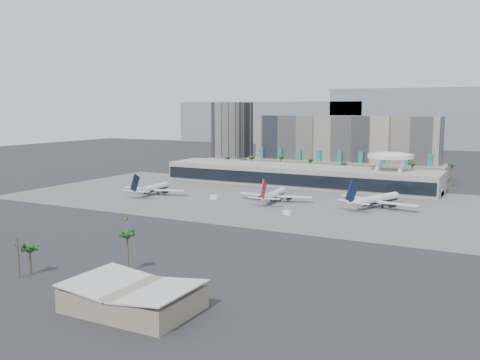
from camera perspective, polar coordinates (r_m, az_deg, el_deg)
The scene contains 18 objects.
ground at distance 235.54m, azimuth -3.88°, elevation -3.99°, with size 900.00×900.00×0.00m, color #232326.
apron_pad at distance 282.95m, azimuth 1.99°, elevation -1.98°, with size 260.00×130.00×0.06m, color #5B5B59.
mountain_ridge at distance 672.78m, azimuth 19.95°, elevation 5.77°, with size 680.00×60.00×70.00m.
hotel at distance 388.08m, azimuth 11.07°, elevation 3.02°, with size 140.00×30.00×42.00m.
office_tower at distance 452.02m, azimuth -0.82°, elevation 4.60°, with size 30.00×30.00×52.00m.
terminal at distance 331.69m, azimuth 6.13°, elevation 0.55°, with size 170.00×32.50×14.50m.
saucer_structure at distance 320.36m, azimuth 15.76°, elevation 2.20°, with size 26.00×26.00×21.89m.
palm_row at distance 361.65m, azimuth 9.24°, elevation 1.73°, with size 157.80×2.80×13.10m.
hangar_right at distance 132.53m, azimuth -11.34°, elevation -12.24°, with size 30.55×20.60×6.89m.
utility_pole at distance 164.03m, azimuth -22.61°, elevation -7.25°, with size 3.20×0.85×12.00m.
airliner_left at distance 299.16m, azimuth -9.34°, elevation -0.89°, with size 38.26×39.51×13.64m.
airliner_centre at distance 274.30m, azimuth 3.65°, elevation -1.57°, with size 38.72×40.05×13.84m.
airliner_right at distance 265.53m, azimuth 14.28°, elevation -2.03°, with size 40.66×41.94×15.27m.
service_vehicle_a at distance 280.02m, azimuth -2.74°, elevation -1.86°, with size 4.69×2.29×2.29m, color white.
service_vehicle_b at distance 241.17m, azimuth 5.09°, elevation -3.50°, with size 3.68×2.10×1.89m, color white.
taxiway_sign at distance 235.72m, azimuth -12.12°, elevation -4.02°, with size 2.12×0.84×0.96m.
near_palm_a at distance 166.25m, azimuth -21.49°, elevation -7.22°, with size 6.00×6.00×9.28m.
near_palm_b at distance 160.13m, azimuth -11.94°, elevation -6.18°, with size 6.00×6.00×12.67m.
Camera 1 is at (121.53, -195.99, 47.96)m, focal length 40.00 mm.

